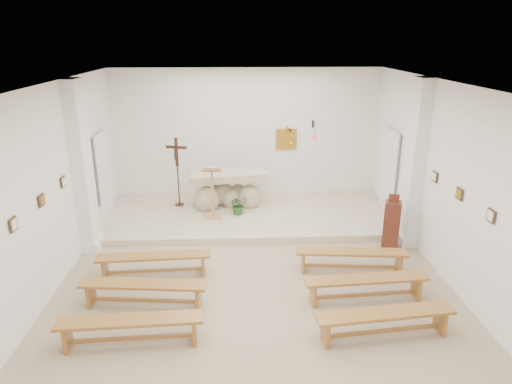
{
  "coord_description": "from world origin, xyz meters",
  "views": [
    {
      "loc": [
        -0.31,
        -6.91,
        4.24
      ],
      "look_at": [
        0.09,
        1.6,
        1.33
      ],
      "focal_mm": 32.0,
      "sensor_mm": 36.0,
      "label": 1
    }
  ],
  "objects_px": {
    "bench_right_third": "(385,318)",
    "donation_pedestal": "(391,225)",
    "altar": "(228,192)",
    "bench_left_front": "(154,260)",
    "bench_right_second": "(366,283)",
    "bench_right_front": "(351,256)",
    "lectern": "(212,192)",
    "crucifix_stand": "(177,167)",
    "bench_left_third": "(131,326)",
    "bench_left_second": "(144,289)"
  },
  "relations": [
    {
      "from": "altar",
      "to": "crucifix_stand",
      "type": "distance_m",
      "value": 1.4
    },
    {
      "from": "donation_pedestal",
      "to": "bench_left_second",
      "type": "height_order",
      "value": "donation_pedestal"
    },
    {
      "from": "bench_left_third",
      "to": "crucifix_stand",
      "type": "bearing_deg",
      "value": 86.4
    },
    {
      "from": "crucifix_stand",
      "to": "altar",
      "type": "bearing_deg",
      "value": 8.6
    },
    {
      "from": "donation_pedestal",
      "to": "bench_left_front",
      "type": "distance_m",
      "value": 4.84
    },
    {
      "from": "lectern",
      "to": "bench_right_front",
      "type": "bearing_deg",
      "value": -42.57
    },
    {
      "from": "bench_right_third",
      "to": "donation_pedestal",
      "type": "bearing_deg",
      "value": 63.7
    },
    {
      "from": "crucifix_stand",
      "to": "bench_right_front",
      "type": "height_order",
      "value": "crucifix_stand"
    },
    {
      "from": "altar",
      "to": "bench_left_front",
      "type": "bearing_deg",
      "value": -119.92
    },
    {
      "from": "altar",
      "to": "bench_left_third",
      "type": "distance_m",
      "value": 5.43
    },
    {
      "from": "bench_left_third",
      "to": "bench_left_second",
      "type": "bearing_deg",
      "value": 87.29
    },
    {
      "from": "altar",
      "to": "bench_left_second",
      "type": "relative_size",
      "value": 0.94
    },
    {
      "from": "crucifix_stand",
      "to": "donation_pedestal",
      "type": "distance_m",
      "value": 5.29
    },
    {
      "from": "donation_pedestal",
      "to": "bench_right_third",
      "type": "bearing_deg",
      "value": -91.05
    },
    {
      "from": "altar",
      "to": "bench_left_second",
      "type": "distance_m",
      "value": 4.47
    },
    {
      "from": "donation_pedestal",
      "to": "bench_left_front",
      "type": "relative_size",
      "value": 0.58
    },
    {
      "from": "bench_left_second",
      "to": "bench_right_second",
      "type": "relative_size",
      "value": 1.0
    },
    {
      "from": "bench_right_second",
      "to": "bench_right_third",
      "type": "distance_m",
      "value": 1.0
    },
    {
      "from": "bench_right_front",
      "to": "bench_right_second",
      "type": "height_order",
      "value": "same"
    },
    {
      "from": "donation_pedestal",
      "to": "bench_right_front",
      "type": "distance_m",
      "value": 1.44
    },
    {
      "from": "altar",
      "to": "donation_pedestal",
      "type": "bearing_deg",
      "value": -41.91
    },
    {
      "from": "bench_left_second",
      "to": "bench_right_second",
      "type": "distance_m",
      "value": 3.68
    },
    {
      "from": "lectern",
      "to": "bench_left_front",
      "type": "height_order",
      "value": "lectern"
    },
    {
      "from": "bench_left_second",
      "to": "bench_left_third",
      "type": "height_order",
      "value": "same"
    },
    {
      "from": "donation_pedestal",
      "to": "bench_left_second",
      "type": "distance_m",
      "value": 5.13
    },
    {
      "from": "bench_right_second",
      "to": "bench_right_third",
      "type": "xyz_separation_m",
      "value": [
        0.0,
        -1.0,
        0.0
      ]
    },
    {
      "from": "bench_right_front",
      "to": "bench_right_third",
      "type": "xyz_separation_m",
      "value": [
        -0.0,
        -2.01,
        0.0
      ]
    },
    {
      "from": "altar",
      "to": "bench_left_third",
      "type": "bearing_deg",
      "value": -111.93
    },
    {
      "from": "donation_pedestal",
      "to": "bench_right_third",
      "type": "relative_size",
      "value": 0.58
    },
    {
      "from": "crucifix_stand",
      "to": "bench_left_front",
      "type": "bearing_deg",
      "value": -77.15
    },
    {
      "from": "altar",
      "to": "bench_right_second",
      "type": "bearing_deg",
      "value": -68.89
    },
    {
      "from": "lectern",
      "to": "bench_left_front",
      "type": "relative_size",
      "value": 0.62
    },
    {
      "from": "altar",
      "to": "bench_right_second",
      "type": "relative_size",
      "value": 0.95
    },
    {
      "from": "bench_left_third",
      "to": "bench_left_front",
      "type": "bearing_deg",
      "value": 87.29
    },
    {
      "from": "lectern",
      "to": "crucifix_stand",
      "type": "distance_m",
      "value": 1.3
    },
    {
      "from": "donation_pedestal",
      "to": "bench_left_third",
      "type": "relative_size",
      "value": 0.58
    },
    {
      "from": "altar",
      "to": "donation_pedestal",
      "type": "relative_size",
      "value": 1.63
    },
    {
      "from": "donation_pedestal",
      "to": "bench_right_second",
      "type": "relative_size",
      "value": 0.58
    },
    {
      "from": "bench_left_second",
      "to": "bench_left_front",
      "type": "bearing_deg",
      "value": 95.72
    },
    {
      "from": "bench_right_second",
      "to": "bench_left_third",
      "type": "relative_size",
      "value": 1.0
    },
    {
      "from": "altar",
      "to": "bench_left_third",
      "type": "height_order",
      "value": "altar"
    },
    {
      "from": "crucifix_stand",
      "to": "bench_right_second",
      "type": "bearing_deg",
      "value": -36.38
    },
    {
      "from": "bench_right_front",
      "to": "bench_left_third",
      "type": "xyz_separation_m",
      "value": [
        -3.68,
        -2.01,
        0.0
      ]
    },
    {
      "from": "altar",
      "to": "donation_pedestal",
      "type": "height_order",
      "value": "donation_pedestal"
    },
    {
      "from": "bench_left_second",
      "to": "donation_pedestal",
      "type": "bearing_deg",
      "value": 28.1
    },
    {
      "from": "bench_left_front",
      "to": "bench_right_front",
      "type": "height_order",
      "value": "same"
    },
    {
      "from": "donation_pedestal",
      "to": "lectern",
      "type": "bearing_deg",
      "value": 175.97
    },
    {
      "from": "donation_pedestal",
      "to": "bench_right_second",
      "type": "distance_m",
      "value": 2.23
    },
    {
      "from": "bench_left_front",
      "to": "bench_right_second",
      "type": "xyz_separation_m",
      "value": [
        3.68,
        -1.0,
        0.0
      ]
    },
    {
      "from": "lectern",
      "to": "bench_right_third",
      "type": "distance_m",
      "value": 5.3
    }
  ]
}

